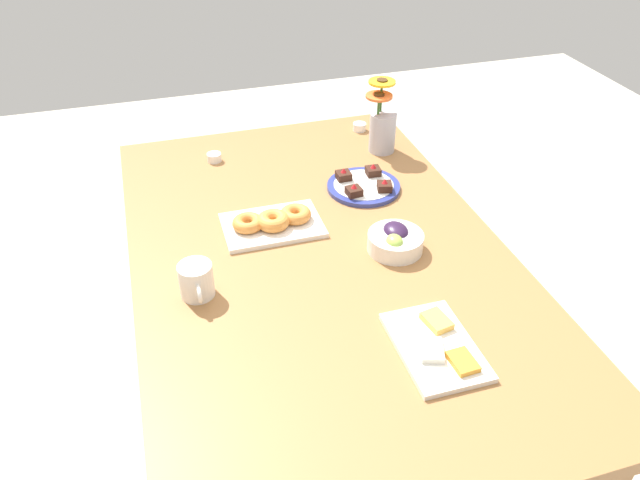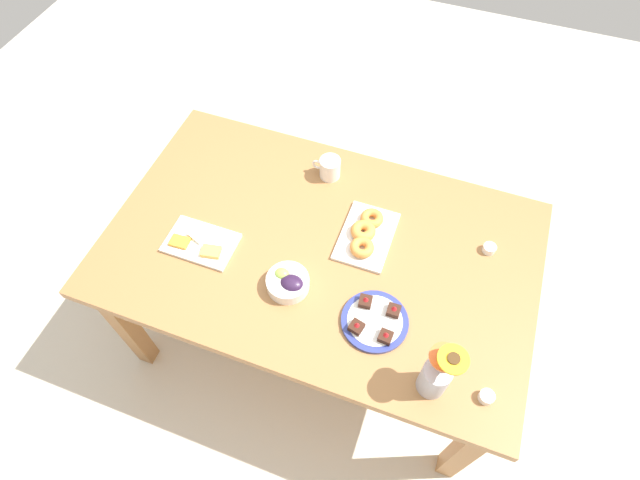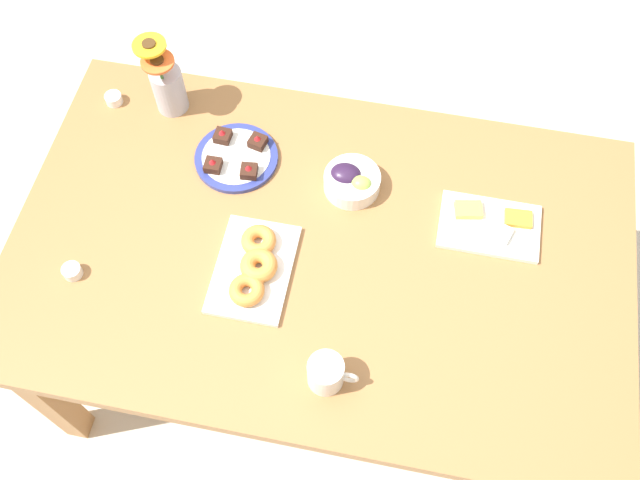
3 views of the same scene
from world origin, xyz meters
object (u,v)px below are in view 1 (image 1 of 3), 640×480
grape_bowl (395,240)px  jam_cup_berry (214,157)px  flower_vase (382,127)px  dining_table (320,276)px  cheese_platter (437,346)px  dessert_plate (364,186)px  coffee_mug (196,280)px  croissant_platter (273,222)px  jam_cup_honey (360,127)px

grape_bowl → jam_cup_berry: bearing=-148.4°
jam_cup_berry → flower_vase: bearing=81.2°
dining_table → flower_vase: 0.65m
dining_table → flower_vase: size_ratio=6.38×
cheese_platter → dessert_plate: (-0.70, 0.08, 0.00)m
coffee_mug → dining_table: bearing=103.6°
dessert_plate → flower_vase: size_ratio=0.92×
dining_table → flower_vase: bearing=143.7°
coffee_mug → cheese_platter: 0.59m
coffee_mug → dessert_plate: size_ratio=0.52×
grape_bowl → dessert_plate: size_ratio=0.66×
croissant_platter → jam_cup_honey: 0.70m
coffee_mug → grape_bowl: coffee_mug is taller
jam_cup_berry → coffee_mug: bearing=-12.1°
coffee_mug → croissant_platter: coffee_mug is taller
grape_bowl → coffee_mug: bearing=-86.1°
grape_bowl → jam_cup_berry: size_ratio=3.16×
jam_cup_berry → dessert_plate: 0.53m
cheese_platter → jam_cup_honey: cheese_platter is taller
coffee_mug → dessert_plate: bearing=122.6°
dining_table → jam_cup_honey: jam_cup_honey is taller
dining_table → cheese_platter: cheese_platter is taller
coffee_mug → grape_bowl: (-0.04, 0.54, -0.02)m
cheese_platter → flower_vase: bearing=166.3°
jam_cup_honey → croissant_platter: bearing=-40.4°
dining_table → croissant_platter: croissant_platter is taller
croissant_platter → flower_vase: bearing=127.4°
grape_bowl → cheese_platter: 0.38m
grape_bowl → jam_cup_honey: grape_bowl is taller
coffee_mug → dessert_plate: (-0.36, 0.57, -0.03)m
grape_bowl → flower_vase: size_ratio=0.60×
jam_cup_berry → cheese_platter: bearing=18.6°
dining_table → grape_bowl: size_ratio=10.56×
flower_vase → coffee_mug: bearing=-50.4°
grape_bowl → cheese_platter: (0.38, -0.05, -0.02)m
jam_cup_honey → flower_vase: 0.19m
jam_cup_honey → dessert_plate: (0.40, -0.13, -0.00)m
jam_cup_honey → dessert_plate: 0.42m
dining_table → coffee_mug: size_ratio=13.35×
croissant_platter → grape_bowl: bearing=56.7°
dining_table → dessert_plate: bearing=141.0°
croissant_platter → cheese_platter: bearing=23.1°
croissant_platter → dessert_plate: (-0.13, 0.32, -0.01)m
dining_table → cheese_platter: 0.46m
dining_table → grape_bowl: bearing=77.0°
grape_bowl → dessert_plate: (-0.33, 0.03, -0.02)m
croissant_platter → jam_cup_berry: 0.46m
croissant_platter → coffee_mug: bearing=-46.6°
coffee_mug → jam_cup_honey: (-0.76, 0.69, -0.03)m
jam_cup_honey → cheese_platter: bearing=-10.7°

